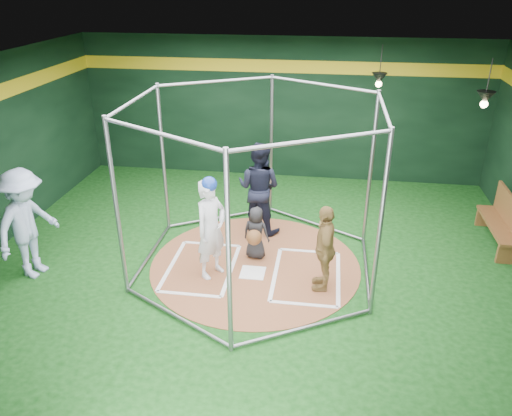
# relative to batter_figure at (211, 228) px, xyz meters

# --- Properties ---
(room_shell) EXTENTS (10.10, 9.10, 3.53)m
(room_shell) POSITION_rel_batter_figure_xyz_m (0.69, 0.43, 0.83)
(room_shell) COLOR #0C370D
(room_shell) RESTS_ON ground
(clay_disc) EXTENTS (3.80, 3.80, 0.01)m
(clay_disc) POSITION_rel_batter_figure_xyz_m (0.69, 0.42, -0.92)
(clay_disc) COLOR brown
(clay_disc) RESTS_ON ground
(home_plate) EXTENTS (0.43, 0.43, 0.01)m
(home_plate) POSITION_rel_batter_figure_xyz_m (0.69, 0.12, -0.91)
(home_plate) COLOR white
(home_plate) RESTS_ON clay_disc
(batter_box_left) EXTENTS (1.17, 1.77, 0.01)m
(batter_box_left) POSITION_rel_batter_figure_xyz_m (-0.26, 0.17, -0.91)
(batter_box_left) COLOR white
(batter_box_left) RESTS_ON clay_disc
(batter_box_right) EXTENTS (1.17, 1.77, 0.01)m
(batter_box_right) POSITION_rel_batter_figure_xyz_m (1.64, 0.17, -0.91)
(batter_box_right) COLOR white
(batter_box_right) RESTS_ON clay_disc
(batting_cage) EXTENTS (4.05, 4.67, 3.00)m
(batting_cage) POSITION_rel_batter_figure_xyz_m (0.69, 0.42, 0.57)
(batting_cage) COLOR gray
(batting_cage) RESTS_ON ground
(pendant_lamp_near) EXTENTS (0.34, 0.34, 0.90)m
(pendant_lamp_near) POSITION_rel_batter_figure_xyz_m (2.89, 4.02, 1.82)
(pendant_lamp_near) COLOR black
(pendant_lamp_near) RESTS_ON room_shell
(pendant_lamp_far) EXTENTS (0.34, 0.34, 0.90)m
(pendant_lamp_far) POSITION_rel_batter_figure_xyz_m (4.69, 2.42, 1.82)
(pendant_lamp_far) COLOR black
(pendant_lamp_far) RESTS_ON room_shell
(batter_figure) EXTENTS (0.69, 0.77, 1.84)m
(batter_figure) POSITION_rel_batter_figure_xyz_m (0.00, 0.00, 0.00)
(batter_figure) COLOR silver
(batter_figure) RESTS_ON clay_disc
(visitor_leopard) EXTENTS (0.39, 0.89, 1.50)m
(visitor_leopard) POSITION_rel_batter_figure_xyz_m (1.92, -0.12, -0.16)
(visitor_leopard) COLOR tan
(visitor_leopard) RESTS_ON clay_disc
(catcher_figure) EXTENTS (0.54, 0.59, 1.01)m
(catcher_figure) POSITION_rel_batter_figure_xyz_m (0.67, 0.66, -0.41)
(catcher_figure) COLOR black
(catcher_figure) RESTS_ON clay_disc
(umpire) EXTENTS (1.08, 0.94, 1.88)m
(umpire) POSITION_rel_batter_figure_xyz_m (0.57, 1.77, 0.03)
(umpire) COLOR black
(umpire) RESTS_ON clay_disc
(bystander_blue) EXTENTS (0.99, 1.40, 1.97)m
(bystander_blue) POSITION_rel_batter_figure_xyz_m (-3.09, -0.43, 0.06)
(bystander_blue) COLOR #A5B7DA
(bystander_blue) RESTS_ON ground
(dugout_bench) EXTENTS (0.40, 1.71, 1.00)m
(dugout_bench) POSITION_rel_batter_figure_xyz_m (5.32, 1.91, -0.42)
(dugout_bench) COLOR brown
(dugout_bench) RESTS_ON ground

